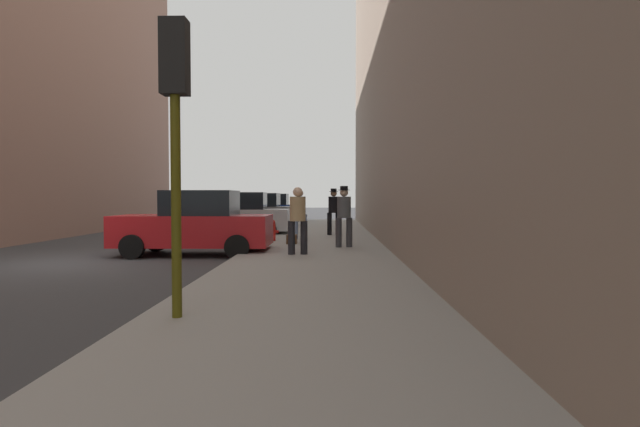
# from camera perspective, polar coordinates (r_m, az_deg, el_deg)

# --- Properties ---
(ground_plane) EXTENTS (120.00, 120.00, 0.00)m
(ground_plane) POSITION_cam_1_polar(r_m,az_deg,el_deg) (13.62, -26.85, -5.10)
(ground_plane) COLOR #38383A
(sidewalk) EXTENTS (4.00, 40.00, 0.15)m
(sidewalk) POSITION_cam_1_polar(r_m,az_deg,el_deg) (12.04, -0.62, -5.44)
(sidewalk) COLOR gray
(sidewalk) RESTS_ON ground_plane
(parked_red_hatchback) EXTENTS (4.21, 2.07, 1.79)m
(parked_red_hatchback) POSITION_cam_1_polar(r_m,az_deg,el_deg) (14.21, -14.04, -1.23)
(parked_red_hatchback) COLOR #B2191E
(parked_red_hatchback) RESTS_ON ground_plane
(parked_silver_sedan) EXTENTS (4.25, 2.15, 1.79)m
(parked_silver_sedan) POSITION_cam_1_polar(r_m,az_deg,el_deg) (20.46, -9.33, -0.24)
(parked_silver_sedan) COLOR #B7BABF
(parked_silver_sedan) RESTS_ON ground_plane
(parked_gray_coupe) EXTENTS (4.25, 2.15, 1.79)m
(parked_gray_coupe) POSITION_cam_1_polar(r_m,az_deg,el_deg) (25.64, -7.20, 0.22)
(parked_gray_coupe) COLOR slate
(parked_gray_coupe) RESTS_ON ground_plane
(parked_blue_sedan) EXTENTS (4.23, 2.11, 1.79)m
(parked_blue_sedan) POSITION_cam_1_polar(r_m,az_deg,el_deg) (30.96, -5.76, 0.52)
(parked_blue_sedan) COLOR navy
(parked_blue_sedan) RESTS_ON ground_plane
(fire_hydrant) EXTENTS (0.42, 0.22, 0.70)m
(fire_hydrant) POSITION_cam_1_polar(r_m,az_deg,el_deg) (16.68, -5.46, -1.92)
(fire_hydrant) COLOR red
(fire_hydrant) RESTS_ON sidewalk
(traffic_light) EXTENTS (0.32, 0.32, 3.60)m
(traffic_light) POSITION_cam_1_polar(r_m,az_deg,el_deg) (6.40, -16.21, 12.07)
(traffic_light) COLOR #514C0F
(traffic_light) RESTS_ON sidewalk
(pedestrian_in_jeans) EXTENTS (0.52, 0.45, 1.71)m
(pedestrian_in_jeans) POSITION_cam_1_polar(r_m,az_deg,el_deg) (17.39, -2.32, 0.25)
(pedestrian_in_jeans) COLOR #728CB2
(pedestrian_in_jeans) RESTS_ON sidewalk
(pedestrian_with_fedora) EXTENTS (0.51, 0.44, 1.78)m
(pedestrian_with_fedora) POSITION_cam_1_polar(r_m,az_deg,el_deg) (19.12, 1.57, 0.50)
(pedestrian_with_fedora) COLOR black
(pedestrian_with_fedora) RESTS_ON sidewalk
(pedestrian_in_tan_coat) EXTENTS (0.52, 0.45, 1.71)m
(pedestrian_in_tan_coat) POSITION_cam_1_polar(r_m,az_deg,el_deg) (12.68, -2.56, -0.39)
(pedestrian_in_tan_coat) COLOR black
(pedestrian_in_tan_coat) RESTS_ON sidewalk
(pedestrian_with_beanie) EXTENTS (0.53, 0.48, 1.78)m
(pedestrian_with_beanie) POSITION_cam_1_polar(r_m,az_deg,el_deg) (14.52, 2.76, 0.03)
(pedestrian_with_beanie) COLOR #333338
(pedestrian_with_beanie) RESTS_ON sidewalk
(duffel_bag) EXTENTS (0.32, 0.44, 0.28)m
(duffel_bag) POSITION_cam_1_polar(r_m,az_deg,el_deg) (15.62, -3.24, -2.94)
(duffel_bag) COLOR #472D19
(duffel_bag) RESTS_ON sidewalk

